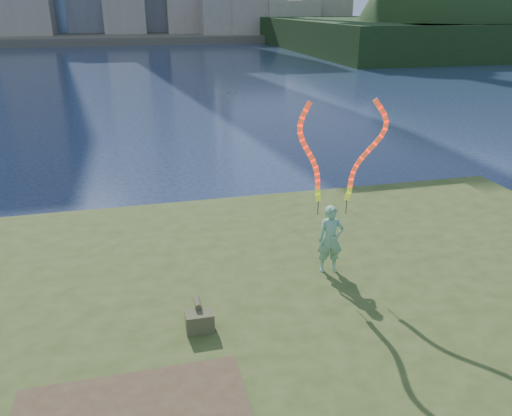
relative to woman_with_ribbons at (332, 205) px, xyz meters
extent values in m
plane|color=#19263F|center=(-1.87, -0.57, -2.25)|extent=(320.00, 320.00, 0.00)
cube|color=#354418|center=(-1.87, -2.77, -1.85)|extent=(17.00, 15.00, 0.30)
cube|color=#354418|center=(-1.87, -2.57, -1.60)|extent=(14.00, 12.00, 0.30)
cube|color=#4A4536|center=(-1.87, 94.43, -1.65)|extent=(320.00, 40.00, 1.20)
imported|color=#0F6725|center=(-0.01, -0.03, -0.73)|extent=(0.57, 0.42, 1.44)
cylinder|color=black|center=(-0.26, 0.10, -0.06)|extent=(0.02, 0.02, 0.30)
cylinder|color=black|center=(0.31, 0.02, -0.06)|extent=(0.02, 0.02, 0.30)
cube|color=#494227|center=(-2.91, -1.44, -1.29)|extent=(0.48, 0.32, 0.34)
cylinder|color=#494227|center=(-2.91, -1.21, -1.06)|extent=(0.12, 0.32, 0.11)
camera|label=1|loc=(-3.66, -8.57, 3.71)|focal=35.00mm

